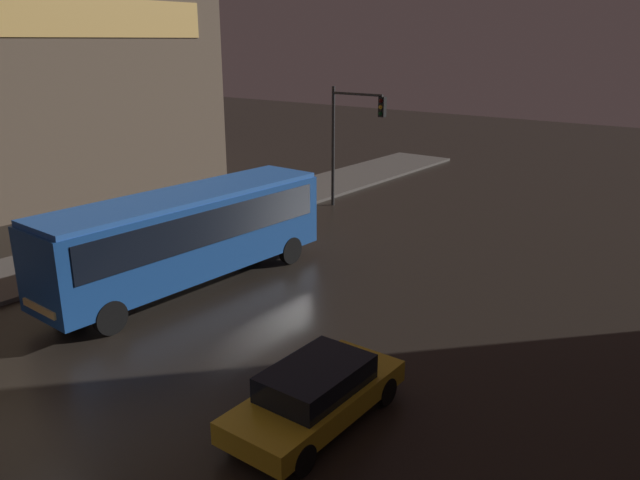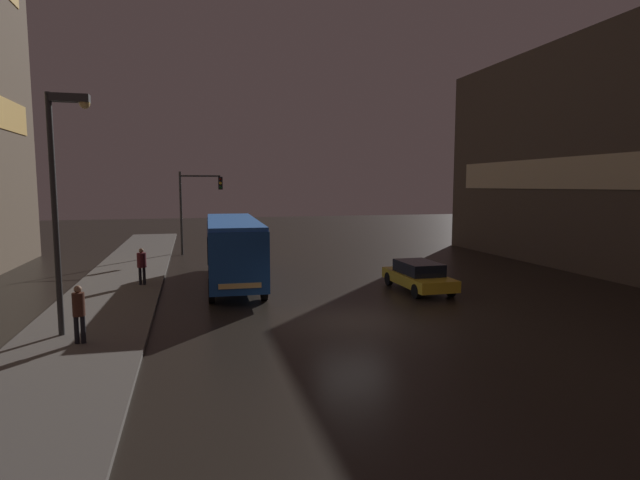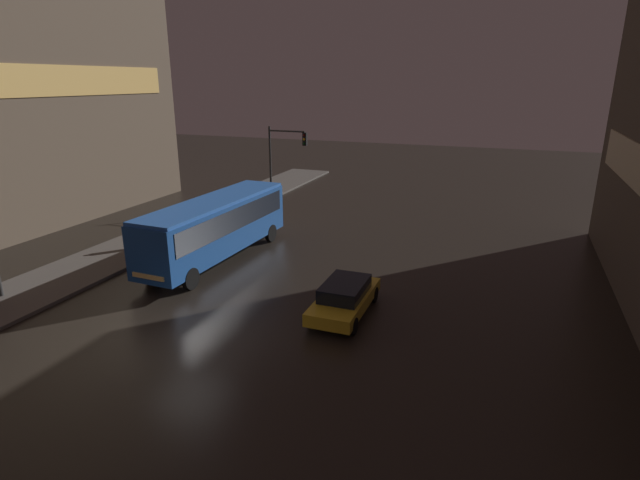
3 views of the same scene
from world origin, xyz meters
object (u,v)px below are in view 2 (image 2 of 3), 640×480
object	(u,v)px
car_taxi	(418,276)
pedestrian_mid	(79,310)
pedestrian_near	(142,263)
traffic_light_main	(196,199)
street_lamp_sidewalk	(61,176)
bus_near	(233,244)

from	to	relation	value
car_taxi	pedestrian_mid	size ratio (longest dim) A/B	2.53
pedestrian_near	pedestrian_mid	distance (m)	8.95
car_taxi	traffic_light_main	distance (m)	18.34
pedestrian_mid	street_lamp_sidewalk	world-z (taller)	street_lamp_sidewalk
pedestrian_near	pedestrian_mid	size ratio (longest dim) A/B	0.99
traffic_light_main	pedestrian_mid	bearing A→B (deg)	-100.26
pedestrian_near	bus_near	bearing A→B (deg)	-96.80
street_lamp_sidewalk	bus_near	bearing A→B (deg)	52.86
bus_near	pedestrian_near	xyz separation A→B (m)	(-4.27, 0.23, -0.76)
street_lamp_sidewalk	pedestrian_near	bearing A→B (deg)	79.26
car_taxi	street_lamp_sidewalk	bearing A→B (deg)	15.43
pedestrian_near	street_lamp_sidewalk	world-z (taller)	street_lamp_sidewalk
pedestrian_near	traffic_light_main	distance (m)	11.95
traffic_light_main	street_lamp_sidewalk	world-z (taller)	street_lamp_sidewalk
pedestrian_near	car_taxi	bearing A→B (deg)	-111.07
pedestrian_mid	traffic_light_main	world-z (taller)	traffic_light_main
bus_near	pedestrian_mid	size ratio (longest dim) A/B	5.97
traffic_light_main	street_lamp_sidewalk	bearing A→B (deg)	-102.28
car_taxi	traffic_light_main	bearing A→B (deg)	-57.79
bus_near	traffic_light_main	world-z (taller)	traffic_light_main
bus_near	pedestrian_near	world-z (taller)	bus_near
pedestrian_near	pedestrian_mid	xyz separation A→B (m)	(-0.97, -8.90, -0.03)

